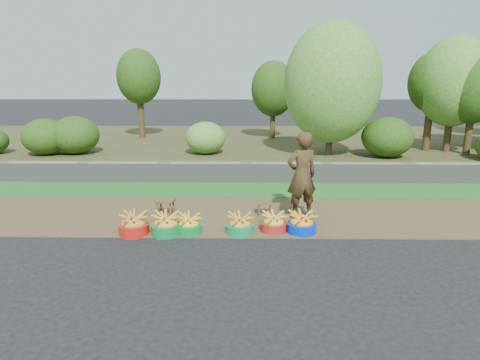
{
  "coord_description": "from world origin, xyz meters",
  "views": [
    {
      "loc": [
        0.01,
        -6.62,
        2.68
      ],
      "look_at": [
        -0.11,
        1.3,
        0.75
      ],
      "focal_mm": 30.0,
      "sensor_mm": 36.0,
      "label": 1
    }
  ],
  "objects_px": {
    "basin_f": "(302,224)",
    "vendor_woman": "(302,176)",
    "basin_b": "(166,225)",
    "basin_d": "(240,225)",
    "basin_a": "(134,225)",
    "basin_e": "(274,223)",
    "stool_left": "(165,203)",
    "basin_c": "(189,225)",
    "stool_right": "(265,205)"
  },
  "relations": [
    {
      "from": "basin_c",
      "to": "basin_f",
      "type": "relative_size",
      "value": 0.91
    },
    {
      "from": "basin_a",
      "to": "stool_left",
      "type": "bearing_deg",
      "value": 70.62
    },
    {
      "from": "basin_a",
      "to": "stool_left",
      "type": "distance_m",
      "value": 1.12
    },
    {
      "from": "basin_b",
      "to": "stool_right",
      "type": "distance_m",
      "value": 2.13
    },
    {
      "from": "basin_d",
      "to": "basin_e",
      "type": "distance_m",
      "value": 0.63
    },
    {
      "from": "basin_c",
      "to": "basin_e",
      "type": "relative_size",
      "value": 0.99
    },
    {
      "from": "basin_b",
      "to": "basin_c",
      "type": "relative_size",
      "value": 1.12
    },
    {
      "from": "basin_e",
      "to": "basin_d",
      "type": "bearing_deg",
      "value": -168.2
    },
    {
      "from": "basin_b",
      "to": "basin_c",
      "type": "bearing_deg",
      "value": 7.73
    },
    {
      "from": "basin_b",
      "to": "basin_c",
      "type": "height_order",
      "value": "basin_b"
    },
    {
      "from": "basin_b",
      "to": "basin_d",
      "type": "distance_m",
      "value": 1.34
    },
    {
      "from": "basin_f",
      "to": "stool_left",
      "type": "bearing_deg",
      "value": 160.57
    },
    {
      "from": "basin_c",
      "to": "stool_left",
      "type": "xyz_separation_m",
      "value": [
        -0.62,
        0.99,
        0.11
      ]
    },
    {
      "from": "stool_left",
      "to": "stool_right",
      "type": "relative_size",
      "value": 1.31
    },
    {
      "from": "stool_left",
      "to": "basin_e",
      "type": "bearing_deg",
      "value": -21.88
    },
    {
      "from": "basin_c",
      "to": "basin_e",
      "type": "xyz_separation_m",
      "value": [
        1.55,
        0.12,
        0.0
      ]
    },
    {
      "from": "basin_c",
      "to": "stool_left",
      "type": "height_order",
      "value": "basin_c"
    },
    {
      "from": "basin_b",
      "to": "basin_a",
      "type": "bearing_deg",
      "value": -179.73
    },
    {
      "from": "stool_left",
      "to": "basin_a",
      "type": "bearing_deg",
      "value": -109.38
    },
    {
      "from": "stool_left",
      "to": "stool_right",
      "type": "distance_m",
      "value": 2.04
    },
    {
      "from": "basin_a",
      "to": "stool_right",
      "type": "height_order",
      "value": "basin_a"
    },
    {
      "from": "basin_b",
      "to": "stool_left",
      "type": "distance_m",
      "value": 1.07
    },
    {
      "from": "basin_d",
      "to": "stool_right",
      "type": "xyz_separation_m",
      "value": [
        0.49,
        1.04,
        0.07
      ]
    },
    {
      "from": "basin_a",
      "to": "basin_d",
      "type": "xyz_separation_m",
      "value": [
        1.92,
        0.05,
        -0.01
      ]
    },
    {
      "from": "basin_b",
      "to": "stool_right",
      "type": "relative_size",
      "value": 1.75
    },
    {
      "from": "basin_e",
      "to": "stool_right",
      "type": "xyz_separation_m",
      "value": [
        -0.13,
        0.91,
        0.07
      ]
    },
    {
      "from": "basin_d",
      "to": "stool_right",
      "type": "bearing_deg",
      "value": 64.64
    },
    {
      "from": "basin_e",
      "to": "basin_f",
      "type": "xyz_separation_m",
      "value": [
        0.5,
        -0.07,
        0.01
      ]
    },
    {
      "from": "stool_right",
      "to": "basin_d",
      "type": "bearing_deg",
      "value": -115.36
    },
    {
      "from": "basin_a",
      "to": "stool_left",
      "type": "xyz_separation_m",
      "value": [
        0.37,
        1.05,
        0.09
      ]
    },
    {
      "from": "basin_f",
      "to": "stool_right",
      "type": "height_order",
      "value": "basin_f"
    },
    {
      "from": "basin_b",
      "to": "basin_e",
      "type": "bearing_deg",
      "value": 5.08
    },
    {
      "from": "basin_a",
      "to": "basin_c",
      "type": "relative_size",
      "value": 1.13
    },
    {
      "from": "basin_b",
      "to": "stool_right",
      "type": "height_order",
      "value": "basin_b"
    },
    {
      "from": "basin_a",
      "to": "basin_e",
      "type": "distance_m",
      "value": 2.55
    },
    {
      "from": "basin_f",
      "to": "stool_left",
      "type": "relative_size",
      "value": 1.32
    },
    {
      "from": "basin_a",
      "to": "stool_right",
      "type": "distance_m",
      "value": 2.65
    },
    {
      "from": "stool_left",
      "to": "basin_f",
      "type": "bearing_deg",
      "value": -19.43
    },
    {
      "from": "vendor_woman",
      "to": "stool_left",
      "type": "bearing_deg",
      "value": -20.54
    },
    {
      "from": "basin_b",
      "to": "vendor_woman",
      "type": "distance_m",
      "value": 2.81
    },
    {
      "from": "basin_d",
      "to": "stool_left",
      "type": "bearing_deg",
      "value": 147.15
    },
    {
      "from": "basin_e",
      "to": "basin_a",
      "type": "bearing_deg",
      "value": -176.02
    },
    {
      "from": "basin_a",
      "to": "basin_e",
      "type": "relative_size",
      "value": 1.12
    },
    {
      "from": "basin_a",
      "to": "basin_f",
      "type": "relative_size",
      "value": 1.03
    },
    {
      "from": "basin_d",
      "to": "vendor_woman",
      "type": "relative_size",
      "value": 0.29
    },
    {
      "from": "basin_f",
      "to": "vendor_woman",
      "type": "xyz_separation_m",
      "value": [
        0.09,
        0.83,
        0.71
      ]
    },
    {
      "from": "basin_f",
      "to": "stool_right",
      "type": "relative_size",
      "value": 1.72
    },
    {
      "from": "vendor_woman",
      "to": "basin_c",
      "type": "bearing_deg",
      "value": 4.11
    },
    {
      "from": "basin_f",
      "to": "stool_right",
      "type": "bearing_deg",
      "value": 122.75
    },
    {
      "from": "basin_a",
      "to": "basin_e",
      "type": "xyz_separation_m",
      "value": [
        2.54,
        0.18,
        -0.02
      ]
    }
  ]
}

